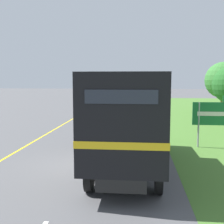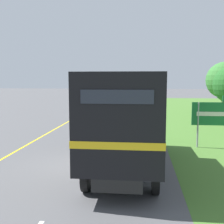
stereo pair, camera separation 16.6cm
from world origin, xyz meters
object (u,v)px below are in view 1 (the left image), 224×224
at_px(lead_car_white, 102,104).
at_px(horse_trailer_truck, 127,117).
at_px(lead_car_grey_ahead, 136,96).
at_px(roadside_tree_far, 223,80).
at_px(highway_sign, 215,115).

bearing_deg(lead_car_white, horse_trailer_truck, -79.06).
xyz_separation_m(horse_trailer_truck, lead_car_grey_ahead, (-0.04, 33.89, -1.10)).
distance_m(horse_trailer_truck, roadside_tree_far, 22.03).
bearing_deg(lead_car_grey_ahead, lead_car_white, -101.80).
relative_size(highway_sign, roadside_tree_far, 0.50).
xyz_separation_m(lead_car_white, highway_sign, (7.74, -13.76, 0.73)).
bearing_deg(roadside_tree_far, horse_trailer_truck, -114.78).
height_order(highway_sign, roadside_tree_far, roadside_tree_far).
xyz_separation_m(lead_car_grey_ahead, highway_sign, (4.36, -29.95, 0.76)).
bearing_deg(lead_car_grey_ahead, highway_sign, -81.72).
bearing_deg(highway_sign, horse_trailer_truck, -137.64).
relative_size(lead_car_white, highway_sign, 1.49).
relative_size(lead_car_grey_ahead, roadside_tree_far, 0.72).
relative_size(horse_trailer_truck, lead_car_grey_ahead, 2.05).
bearing_deg(lead_car_white, roadside_tree_far, 10.17).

